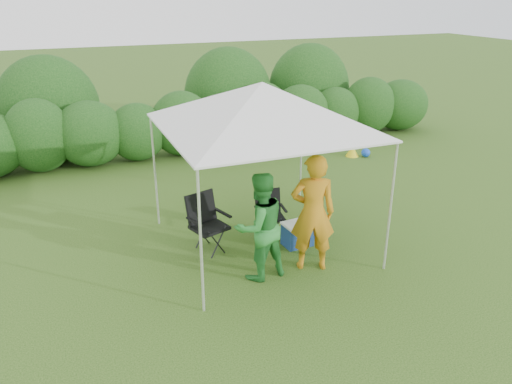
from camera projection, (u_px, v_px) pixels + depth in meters
name	position (u px, v px, depth m)	size (l,w,h in m)	color
ground	(273.00, 257.00, 8.34)	(70.00, 70.00, 0.00)	#3D601E
hedge	(186.00, 125.00, 13.22)	(15.66, 1.53, 1.80)	#225018
canopy	(262.00, 105.00, 7.84)	(3.10, 3.10, 2.83)	silver
chair_right	(269.00, 210.00, 8.97)	(0.57, 0.53, 0.83)	black
chair_left	(206.00, 219.00, 8.41)	(0.73, 0.70, 0.99)	black
man	(313.00, 213.00, 7.70)	(0.70, 0.46, 1.91)	orange
woman	(260.00, 226.00, 7.49)	(0.83, 0.65, 1.71)	#2D8C35
cooler	(298.00, 234.00, 8.66)	(0.53, 0.41, 0.42)	navy
bottle	(302.00, 217.00, 8.53)	(0.06, 0.06, 0.22)	#592D0C
lawn_toy	(356.00, 151.00, 13.31)	(0.59, 0.49, 0.29)	yellow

